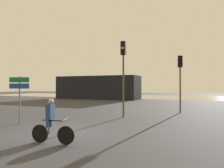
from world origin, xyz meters
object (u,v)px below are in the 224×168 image
object	(u,v)px
direction_sign_post	(19,91)
distant_building	(98,88)
traffic_light_center	(123,65)
cyclist	(51,121)
traffic_light_far_right	(180,73)

from	to	relation	value
direction_sign_post	distant_building	bearing A→B (deg)	-94.96
traffic_light_center	cyclist	distance (m)	7.68
distant_building	traffic_light_center	distance (m)	21.18
direction_sign_post	cyclist	size ratio (longest dim) A/B	1.53
traffic_light_center	cyclist	size ratio (longest dim) A/B	2.96
distant_building	traffic_light_center	bearing A→B (deg)	-58.35
distant_building	direction_sign_post	world-z (taller)	distant_building
distant_building	cyclist	bearing A→B (deg)	-66.46
distant_building	direction_sign_post	size ratio (longest dim) A/B	5.20
traffic_light_far_right	cyclist	xyz separation A→B (m)	(-3.31, -11.29, -2.26)
traffic_light_center	traffic_light_far_right	xyz separation A→B (m)	(3.20, 4.08, -0.39)
direction_sign_post	cyclist	bearing A→B (deg)	126.92
traffic_light_center	cyclist	world-z (taller)	traffic_light_center
traffic_light_center	distant_building	bearing A→B (deg)	-57.44
traffic_light_far_right	distant_building	bearing A→B (deg)	-64.36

